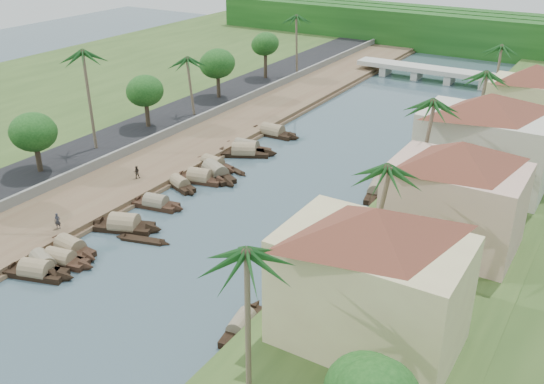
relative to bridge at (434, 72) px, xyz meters
The scene contains 44 objects.
ground 72.02m from the bridge, 90.00° to the right, with size 220.00×220.00×0.00m, color #3B5059.
left_bank 54.42m from the bridge, 107.10° to the right, with size 10.00×180.00×0.80m, color brown.
right_bank 55.37m from the bridge, 69.93° to the right, with size 16.00×180.00×1.20m, color #2F4A1D.
road 57.49m from the bridge, 115.23° to the right, with size 8.00×180.00×1.40m, color black.
retaining_wall 55.79m from the bridge, 111.23° to the right, with size 0.40×180.00×1.10m, color slate.
treeline 28.09m from the bridge, 90.00° to the left, with size 120.00×14.00×8.00m.
bridge is the anchor object (origin of this frame).
building_near 76.54m from the bridge, 75.61° to the right, with size 14.85×14.85×10.20m.
building_mid 61.51m from the bridge, 70.98° to the right, with size 14.11×14.11×9.70m.
building_far 48.15m from the bridge, 66.65° to the right, with size 15.59×15.59×10.20m.
building_distant 31.51m from the bridge, 50.21° to the right, with size 12.62×12.62×9.20m.
sampan_1 79.92m from the bridge, 96.27° to the right, with size 7.51×3.81×2.19m.
sampan_2 77.49m from the bridge, 96.35° to the right, with size 7.36×2.77×1.95m.
sampan_3 78.80m from the bridge, 96.81° to the right, with size 7.07×3.68×1.93m.
sampan_4 75.74m from the bridge, 97.12° to the right, with size 7.34×2.15×2.08m.
sampan_5 70.00m from the bridge, 96.68° to the right, with size 8.06×4.60×2.48m.
sampan_6 64.88m from the bridge, 97.73° to the right, with size 6.94×2.79×2.05m.
sampan_7 59.96m from the bridge, 99.37° to the right, with size 6.57×3.56×1.80m.
sampan_8 57.40m from the bridge, 98.85° to the right, with size 7.65×3.40×2.30m.
sampan_9 55.02m from the bridge, 98.73° to the right, with size 9.18×5.77×2.34m.
sampan_10 53.57m from the bridge, 100.78° to the right, with size 7.53×2.54×2.06m.
sampan_11 48.25m from the bridge, 100.75° to the right, with size 8.61×5.78×2.47m.
sampan_12 46.85m from the bridge, 101.91° to the right, with size 8.87×2.31×2.10m.
sampan_13 40.47m from the bridge, 103.98° to the right, with size 8.76×2.16×2.37m.
sampan_14 77.08m from the bridge, 82.42° to the right, with size 2.53×7.26×1.79m.
sampan_15 63.36m from the bridge, 81.48° to the right, with size 3.71×8.14×2.15m.
sampan_16 49.97m from the bridge, 78.78° to the right, with size 3.60×9.61×2.29m.
canoe_1 70.55m from the bridge, 94.12° to the right, with size 5.71×2.44×0.92m.
canoe_2 52.67m from the bridge, 98.09° to the right, with size 5.08×2.30×0.74m.
palm_0 84.57m from the bridge, 79.72° to the right, with size 3.20×3.20×11.79m.
palm_1 69.11m from the bridge, 76.49° to the right, with size 3.20×3.20×11.33m.
palm_2 55.47m from the bridge, 74.03° to the right, with size 3.20×3.20×12.51m.
palm_3 39.77m from the bridge, 65.56° to the right, with size 3.20×3.20×11.56m.
palm_5 63.57m from the bridge, 112.55° to the right, with size 3.20×3.20×13.41m.
palm_6 47.11m from the bridge, 118.23° to the right, with size 3.20×3.20×9.53m.
palm_7 23.35m from the bridge, 49.73° to the right, with size 3.20×3.20×11.01m.
palm_8 26.27m from the bridge, 146.84° to the right, with size 3.20×3.20×11.62m.
tree_2 70.53m from the bridge, 109.93° to the right, with size 5.05×5.05×6.69m.
tree_3 54.08m from the bridge, 116.45° to the right, with size 4.81×4.81×6.90m.
tree_4 40.30m from the bridge, 126.87° to the right, with size 5.20×5.20×7.39m.
tree_5 30.59m from the bridge, 142.85° to the right, with size 4.40×4.40×7.63m.
tree_6 48.15m from the bridge, 59.93° to the right, with size 4.23×4.23×7.25m.
person_near 74.73m from the bridge, 99.64° to the right, with size 0.58×0.38×1.58m, color #2A2B32.
person_far 62.67m from the bridge, 103.21° to the right, with size 0.70×0.55×1.45m, color #332C24.
Camera 1 is at (30.94, -34.12, 28.41)m, focal length 40.00 mm.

